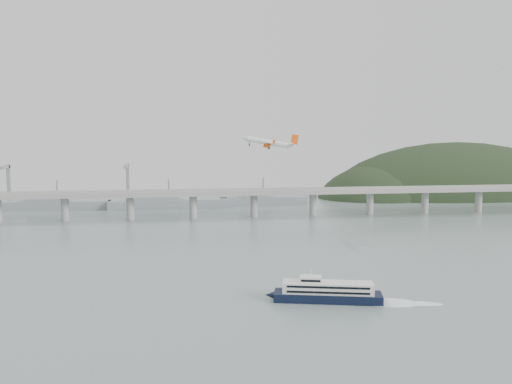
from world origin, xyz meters
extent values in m
plane|color=slate|center=(0.00, 0.00, 0.00)|extent=(900.00, 900.00, 0.00)
cube|color=gray|center=(0.00, 200.00, 20.00)|extent=(800.00, 22.00, 2.20)
cube|color=gray|center=(0.00, 189.50, 22.00)|extent=(800.00, 0.60, 1.80)
cube|color=gray|center=(0.00, 210.50, 22.00)|extent=(800.00, 0.60, 1.80)
cylinder|color=gray|center=(-130.00, 200.00, 9.50)|extent=(6.00, 6.00, 21.00)
cylinder|color=gray|center=(-80.00, 200.00, 9.50)|extent=(6.00, 6.00, 21.00)
cylinder|color=gray|center=(-30.00, 200.00, 9.50)|extent=(6.00, 6.00, 21.00)
cylinder|color=gray|center=(20.00, 200.00, 9.50)|extent=(6.00, 6.00, 21.00)
cylinder|color=gray|center=(70.00, 200.00, 9.50)|extent=(6.00, 6.00, 21.00)
cylinder|color=gray|center=(120.00, 200.00, 9.50)|extent=(6.00, 6.00, 21.00)
cylinder|color=gray|center=(170.00, 200.00, 9.50)|extent=(6.00, 6.00, 21.00)
cylinder|color=gray|center=(220.00, 200.00, 9.50)|extent=(6.00, 6.00, 21.00)
ellipsoid|color=black|center=(270.00, 330.00, -18.00)|extent=(320.00, 150.00, 156.00)
ellipsoid|color=black|center=(175.00, 320.00, -12.00)|extent=(140.00, 110.00, 96.00)
cube|color=gray|center=(-150.00, 270.00, 4.00)|extent=(95.67, 20.15, 8.00)
cube|color=gray|center=(-159.50, 270.00, 12.00)|extent=(33.90, 15.02, 8.00)
cylinder|color=gray|center=(-150.00, 270.00, 20.00)|extent=(1.60, 1.60, 14.00)
cube|color=gray|center=(-50.00, 265.00, 4.00)|extent=(110.55, 21.43, 8.00)
cube|color=gray|center=(-61.00, 265.00, 12.00)|extent=(39.01, 16.73, 8.00)
cylinder|color=gray|center=(-50.00, 265.00, 20.00)|extent=(1.60, 1.60, 14.00)
cube|color=gray|center=(40.00, 275.00, 4.00)|extent=(85.00, 13.60, 8.00)
cube|color=gray|center=(31.50, 275.00, 12.00)|extent=(29.75, 11.90, 8.00)
cylinder|color=gray|center=(40.00, 275.00, 20.00)|extent=(1.60, 1.60, 14.00)
cube|color=gray|center=(-200.00, 300.00, 20.00)|extent=(3.00, 3.00, 40.00)
cube|color=gray|center=(-200.00, 290.00, 38.00)|extent=(3.00, 28.00, 3.00)
cube|color=gray|center=(-90.00, 300.00, 20.00)|extent=(3.00, 3.00, 40.00)
cube|color=gray|center=(-90.00, 290.00, 38.00)|extent=(3.00, 28.00, 3.00)
cube|color=black|center=(16.65, -30.92, 1.74)|extent=(44.68, 20.83, 3.48)
cone|color=black|center=(-6.09, -25.13, 1.74)|extent=(5.07, 4.44, 3.48)
cube|color=silver|center=(16.65, -30.92, 5.65)|extent=(37.51, 17.43, 4.34)
cube|color=black|center=(15.56, -35.17, 6.78)|extent=(32.03, 8.28, 0.87)
cube|color=black|center=(15.56, -35.17, 4.69)|extent=(32.03, 8.28, 0.87)
cube|color=black|center=(17.73, -26.67, 6.78)|extent=(32.03, 8.28, 0.87)
cube|color=black|center=(17.73, -26.67, 4.69)|extent=(32.03, 8.28, 0.87)
cube|color=silver|center=(9.91, -29.21, 8.95)|extent=(9.92, 8.04, 2.26)
cube|color=black|center=(9.15, -32.19, 8.95)|extent=(7.60, 2.03, 0.87)
cylinder|color=silver|center=(9.91, -29.21, 11.73)|extent=(0.53, 0.53, 3.48)
ellipsoid|color=white|center=(40.22, -36.92, 0.04)|extent=(27.34, 18.30, 0.17)
ellipsoid|color=white|center=(52.01, -39.93, 0.04)|extent=(19.73, 10.69, 0.17)
cylinder|color=white|center=(15.23, 102.88, 62.77)|extent=(27.79, 9.01, 8.01)
cone|color=white|center=(-0.07, 105.19, 65.35)|extent=(5.07, 4.32, 4.15)
cone|color=white|center=(31.08, 100.51, 60.60)|extent=(5.73, 4.07, 4.31)
cube|color=white|center=(16.02, 102.71, 61.65)|extent=(9.53, 33.68, 2.86)
cube|color=white|center=(30.24, 100.67, 61.44)|extent=(4.76, 12.10, 1.36)
cube|color=#F35810|center=(31.75, 100.62, 64.46)|extent=(5.43, 1.16, 7.02)
cylinder|color=#F35810|center=(15.11, 108.22, 60.26)|extent=(4.79, 3.08, 2.92)
cylinder|color=black|center=(13.10, 108.52, 60.60)|extent=(1.05, 2.31, 2.28)
cube|color=white|center=(15.27, 108.25, 61.22)|extent=(2.62, 0.64, 1.57)
cylinder|color=#F35810|center=(13.59, 97.56, 60.81)|extent=(4.79, 3.08, 2.92)
cylinder|color=black|center=(11.58, 97.86, 61.15)|extent=(1.05, 2.31, 2.28)
cube|color=white|center=(13.76, 97.59, 61.78)|extent=(2.62, 0.64, 1.57)
cylinder|color=black|center=(16.07, 105.18, 59.78)|extent=(0.79, 0.46, 2.39)
cylinder|color=black|center=(15.89, 105.15, 58.72)|extent=(1.29, 0.58, 1.26)
cylinder|color=black|center=(15.36, 100.14, 60.04)|extent=(0.79, 0.46, 2.39)
cylinder|color=black|center=(15.17, 100.11, 58.98)|extent=(1.29, 0.58, 1.26)
cylinder|color=black|center=(3.29, 104.54, 62.00)|extent=(0.79, 0.46, 2.39)
cylinder|color=black|center=(3.11, 104.51, 60.94)|extent=(1.29, 0.58, 1.26)
cube|color=#F35810|center=(20.47, 118.92, 61.62)|extent=(1.96, 0.49, 2.58)
cube|color=#F35810|center=(15.78, 85.98, 63.34)|extent=(1.96, 0.49, 2.58)
camera|label=1|loc=(-43.95, -238.63, 66.92)|focal=38.00mm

